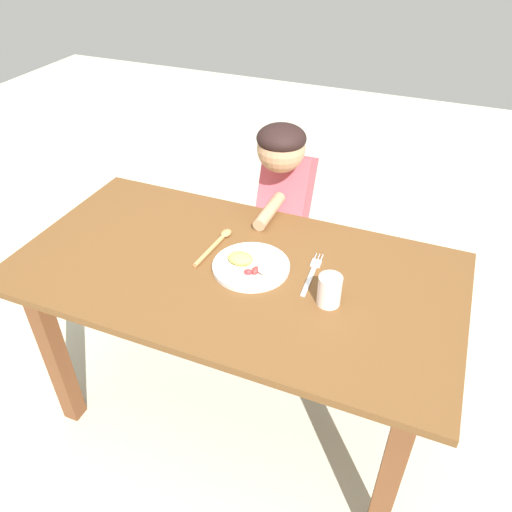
{
  "coord_description": "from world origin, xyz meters",
  "views": [
    {
      "loc": [
        0.53,
        -1.12,
        1.7
      ],
      "look_at": [
        0.05,
        0.06,
        0.75
      ],
      "focal_mm": 34.91,
      "sensor_mm": 36.0,
      "label": 1
    }
  ],
  "objects_px": {
    "fork": "(312,273)",
    "drinking_cup": "(329,290)",
    "spoon": "(216,243)",
    "person": "(284,227)",
    "plate": "(251,266)"
  },
  "relations": [
    {
      "from": "plate",
      "to": "fork",
      "type": "bearing_deg",
      "value": 14.03
    },
    {
      "from": "drinking_cup",
      "to": "person",
      "type": "bearing_deg",
      "value": 120.57
    },
    {
      "from": "plate",
      "to": "fork",
      "type": "distance_m",
      "value": 0.19
    },
    {
      "from": "plate",
      "to": "spoon",
      "type": "relative_size",
      "value": 1.08
    },
    {
      "from": "plate",
      "to": "drinking_cup",
      "type": "xyz_separation_m",
      "value": [
        0.27,
        -0.06,
        0.03
      ]
    },
    {
      "from": "person",
      "to": "plate",
      "type": "bearing_deg",
      "value": 96.6
    },
    {
      "from": "plate",
      "to": "fork",
      "type": "height_order",
      "value": "plate"
    },
    {
      "from": "fork",
      "to": "drinking_cup",
      "type": "distance_m",
      "value": 0.14
    },
    {
      "from": "spoon",
      "to": "drinking_cup",
      "type": "height_order",
      "value": "drinking_cup"
    },
    {
      "from": "plate",
      "to": "drinking_cup",
      "type": "bearing_deg",
      "value": -13.06
    },
    {
      "from": "drinking_cup",
      "to": "person",
      "type": "height_order",
      "value": "person"
    },
    {
      "from": "fork",
      "to": "spoon",
      "type": "bearing_deg",
      "value": 82.52
    },
    {
      "from": "fork",
      "to": "drinking_cup",
      "type": "bearing_deg",
      "value": -145.91
    },
    {
      "from": "fork",
      "to": "spoon",
      "type": "xyz_separation_m",
      "value": [
        -0.34,
        0.03,
        0.01
      ]
    },
    {
      "from": "fork",
      "to": "plate",
      "type": "bearing_deg",
      "value": 100.96
    }
  ]
}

